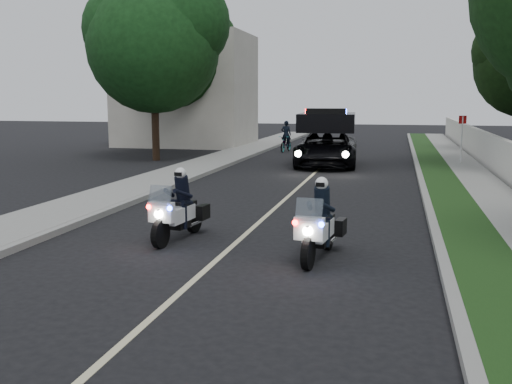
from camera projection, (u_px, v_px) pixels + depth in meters
ground at (211, 265)px, 10.61m from camera, size 120.00×120.00×0.00m
curb_right at (423, 188)px, 19.25m from camera, size 0.20×60.00×0.15m
grass_verge at (445, 189)px, 19.09m from camera, size 1.20×60.00×0.16m
sidewalk_right at (488, 190)px, 18.79m from camera, size 1.40×60.00×0.16m
curb_left at (188, 180)px, 21.15m from camera, size 0.20×60.00×0.15m
sidewalk_left at (160, 179)px, 21.40m from camera, size 2.00×60.00×0.16m
building_far at (186, 90)px, 37.33m from camera, size 8.00×6.00×7.00m
lane_marking at (300, 186)px, 20.21m from camera, size 0.12×50.00×0.01m
police_moto_left at (179, 240)px, 12.56m from camera, size 0.86×1.89×1.55m
police_moto_right at (319, 259)px, 11.07m from camera, size 0.85×1.89×1.55m
police_suv at (326, 166)px, 26.35m from camera, size 2.98×5.83×2.76m
bicycle at (286, 152)px, 33.32m from camera, size 0.81×1.76×0.89m
cyclist at (286, 152)px, 33.32m from camera, size 0.57×0.39×1.56m
sign_post at (460, 166)px, 26.19m from camera, size 0.46×0.46×2.32m
tree_left_near at (156, 160)px, 28.65m from camera, size 6.98×6.98×10.55m
tree_left_far at (181, 148)px, 36.05m from camera, size 8.05×8.05×10.15m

